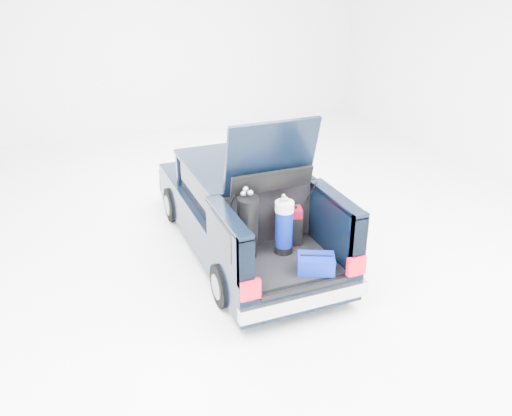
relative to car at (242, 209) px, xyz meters
name	(u,v)px	position (x,y,z in m)	size (l,w,h in m)	color
ground	(245,248)	(0.00, -0.11, -0.67)	(14.00, 14.00, 0.00)	white
car	(242,209)	(0.00, 0.00, 0.00)	(1.87, 4.65, 2.47)	black
red_suitcase	(289,226)	(0.27, -1.19, 0.20)	(0.40, 0.32, 0.59)	maroon
black_golf_bag	(247,227)	(-0.42, -1.34, 0.39)	(0.31, 0.37, 1.03)	black
blue_golf_bag	(284,227)	(0.10, -1.38, 0.32)	(0.29, 0.29, 0.87)	black
blue_duffel	(316,263)	(0.28, -2.01, 0.04)	(0.57, 0.49, 0.25)	navy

